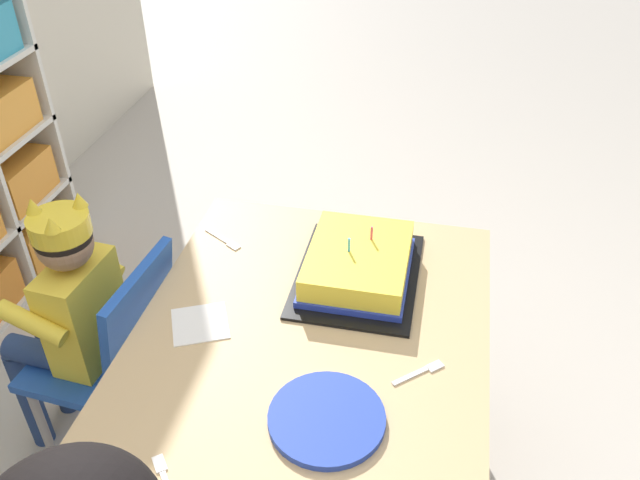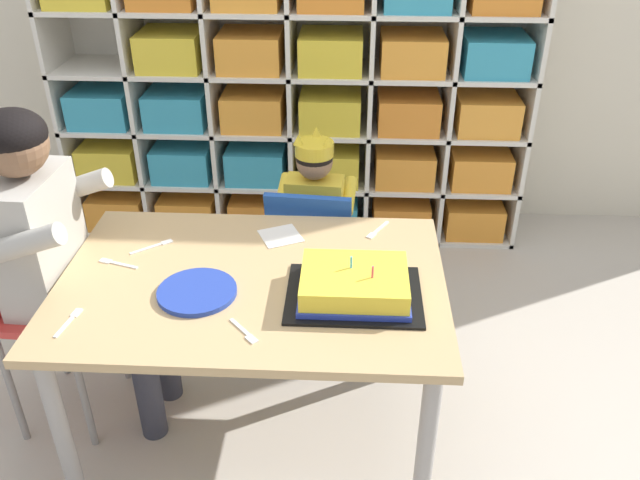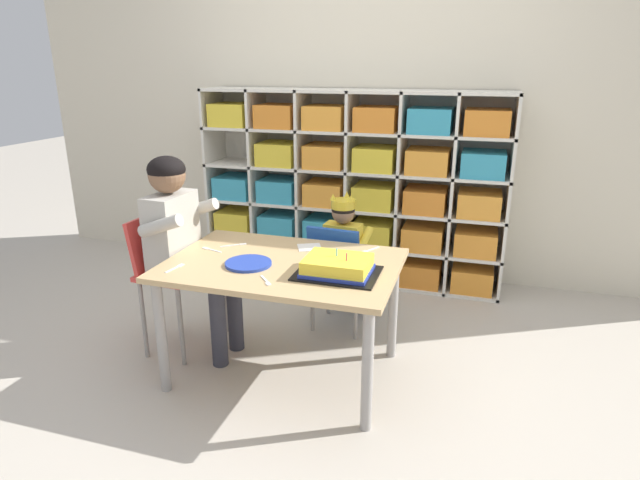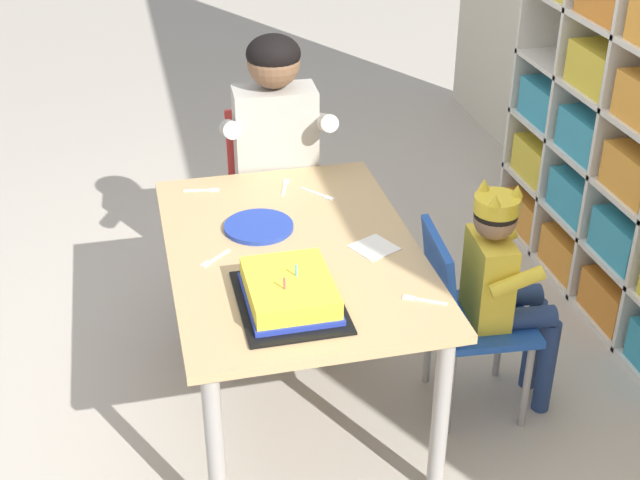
# 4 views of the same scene
# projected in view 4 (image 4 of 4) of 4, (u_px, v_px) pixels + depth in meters

# --- Properties ---
(ground) EXTENTS (16.00, 16.00, 0.00)m
(ground) POSITION_uv_depth(u_px,v_px,m) (296.00, 400.00, 3.01)
(ground) COLOR #BCB2A3
(activity_table) EXTENTS (1.12, 0.77, 0.61)m
(activity_table) POSITION_uv_depth(u_px,v_px,m) (293.00, 268.00, 2.74)
(activity_table) COLOR tan
(activity_table) RESTS_ON ground
(classroom_chair_blue) EXTENTS (0.35, 0.36, 0.67)m
(classroom_chair_blue) POSITION_uv_depth(u_px,v_px,m) (464.00, 310.00, 2.80)
(classroom_chair_blue) COLOR #1E4CA8
(classroom_chair_blue) RESTS_ON ground
(child_with_crown) EXTENTS (0.31, 0.31, 0.83)m
(child_with_crown) POSITION_uv_depth(u_px,v_px,m) (502.00, 274.00, 2.75)
(child_with_crown) COLOR yellow
(child_with_crown) RESTS_ON ground
(classroom_chair_adult_side) EXTENTS (0.33, 0.39, 0.76)m
(classroom_chair_adult_side) POSITION_uv_depth(u_px,v_px,m) (275.00, 184.00, 3.38)
(classroom_chair_adult_side) COLOR red
(classroom_chair_adult_side) RESTS_ON ground
(adult_helper_seated) EXTENTS (0.44, 0.42, 1.09)m
(adult_helper_seated) POSITION_uv_depth(u_px,v_px,m) (278.00, 150.00, 3.18)
(adult_helper_seated) COLOR #B2ADA3
(adult_helper_seated) RESTS_ON ground
(birthday_cake_on_tray) EXTENTS (0.38, 0.29, 0.12)m
(birthday_cake_on_tray) POSITION_uv_depth(u_px,v_px,m) (290.00, 293.00, 2.42)
(birthday_cake_on_tray) COLOR black
(birthday_cake_on_tray) RESTS_ON activity_table
(paper_plate_stack) EXTENTS (0.22, 0.22, 0.01)m
(paper_plate_stack) POSITION_uv_depth(u_px,v_px,m) (259.00, 227.00, 2.81)
(paper_plate_stack) COLOR #233DA3
(paper_plate_stack) RESTS_ON activity_table
(paper_napkin_square) EXTENTS (0.16, 0.16, 0.00)m
(paper_napkin_square) POSITION_uv_depth(u_px,v_px,m) (374.00, 247.00, 2.70)
(paper_napkin_square) COLOR white
(paper_napkin_square) RESTS_ON activity_table
(fork_near_child_seat) EXTENTS (0.13, 0.05, 0.00)m
(fork_near_child_seat) POSITION_uv_depth(u_px,v_px,m) (285.00, 186.00, 3.07)
(fork_near_child_seat) COLOR white
(fork_near_child_seat) RESTS_ON activity_table
(fork_near_cake_tray) EXTENTS (0.12, 0.10, 0.00)m
(fork_near_cake_tray) POSITION_uv_depth(u_px,v_px,m) (319.00, 194.00, 3.02)
(fork_near_cake_tray) COLOR white
(fork_near_cake_tray) RESTS_ON activity_table
(fork_scattered_mid_table) EXTENTS (0.04, 0.12, 0.00)m
(fork_scattered_mid_table) POSITION_uv_depth(u_px,v_px,m) (204.00, 190.00, 3.04)
(fork_scattered_mid_table) COLOR white
(fork_scattered_mid_table) RESTS_ON activity_table
(fork_by_napkin) EXTENTS (0.08, 0.12, 0.00)m
(fork_by_napkin) POSITION_uv_depth(u_px,v_px,m) (421.00, 300.00, 2.45)
(fork_by_napkin) COLOR white
(fork_by_napkin) RESTS_ON activity_table
(fork_at_table_front_edge) EXTENTS (0.09, 0.10, 0.00)m
(fork_at_table_front_edge) POSITION_uv_depth(u_px,v_px,m) (214.00, 259.00, 2.64)
(fork_at_table_front_edge) COLOR white
(fork_at_table_front_edge) RESTS_ON activity_table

